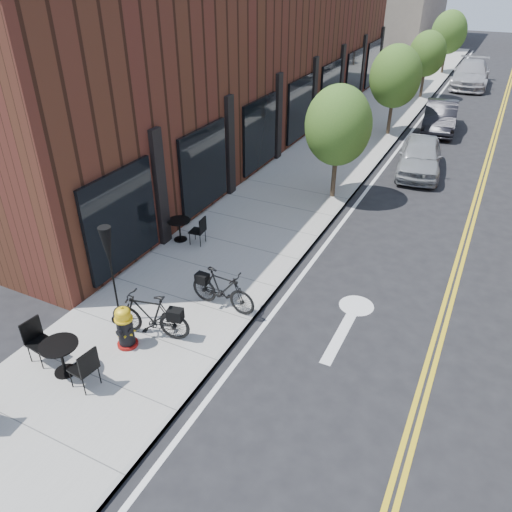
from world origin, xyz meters
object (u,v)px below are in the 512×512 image
Objects in this scene: fire_hydrant at (125,327)px; bicycle_left at (150,315)px; patio_umbrella at (109,255)px; parked_car_c at (471,74)px; parked_car_a at (420,156)px; bicycle_right at (223,290)px; bistro_set_c at (179,227)px; parked_car_b at (440,117)px; bistro_set_b at (61,354)px.

fire_hydrant is 0.56× the size of bicycle_left.
bicycle_left is at bearing 71.85° from fire_hydrant.
patio_umbrella is 29.87m from parked_car_c.
fire_hydrant is 0.26× the size of parked_car_a.
parked_car_c is at bearing 81.67° from patio_umbrella.
parked_car_a is (3.60, 13.35, 0.07)m from fire_hydrant.
bistro_set_c is at bearing 53.17° from bicycle_right.
parked_car_a is at bearing -92.70° from parked_car_c.
bicycle_right reaches higher than fire_hydrant.
fire_hydrant is 0.59× the size of bicycle_right.
patio_umbrella is 19.25m from parked_car_b.
fire_hydrant is at bearing -75.52° from bistro_set_c.
bistro_set_c is 26.27m from parked_car_c.
bicycle_left is 1.94m from bistro_set_b.
bicycle_right is at bearing 71.07° from fire_hydrant.
parked_car_b is (5.01, 14.97, 0.14)m from bistro_set_c.
bicycle_left reaches higher than bistro_set_b.
parked_car_c is (5.20, 25.74, 0.24)m from bistro_set_c.
parked_car_b is (4.01, 20.62, 0.09)m from bistro_set_b.
parked_car_c is (4.33, 29.54, -1.07)m from patio_umbrella.
bicycle_left is 19.15m from parked_car_b.
parked_car_b is at bearing -4.33° from bicycle_right.
patio_umbrella reaches higher than parked_car_b.
parked_car_b is (-0.19, 6.04, 0.01)m from parked_car_a.
bicycle_right is 28.17m from parked_car_c.
bicycle_right is 0.97× the size of bistro_set_b.
fire_hydrant is 1.36m from bistro_set_b.
parked_car_c is (2.41, 28.07, 0.14)m from bicycle_right.
parked_car_a reaches higher than bicycle_left.
bicycle_right is at bearing -97.61° from parked_car_c.
bicycle_left reaches higher than bicycle_right.
patio_umbrella is 13.49m from parked_car_a.
bicycle_left is 4.34m from bistro_set_c.
bistro_set_b is 0.43× the size of parked_car_b.
parked_car_c is at bearing -1.93° from bicycle_right.
parked_car_a is at bearing 71.22° from patio_umbrella.
parked_car_c reaches higher than bistro_set_c.
patio_umbrella reaches higher than bistro_set_b.
bicycle_left is 1.15× the size of bistro_set_c.
patio_umbrella reaches higher than fire_hydrant.
bicycle_left is at bearing 153.21° from bicycle_right.
fire_hydrant reaches higher than bistro_set_b.
bistro_set_b is 31.67m from parked_car_c.
bicycle_left is at bearing -6.91° from patio_umbrella.
bistro_set_c is 0.29× the size of parked_car_c.
bistro_set_b is at bearing -105.63° from fire_hydrant.
bicycle_right is at bearing -103.45° from parked_car_b.
bicycle_right reaches higher than bistro_set_c.
fire_hydrant is 0.25× the size of parked_car_b.
patio_umbrella is 0.58× the size of parked_car_b.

